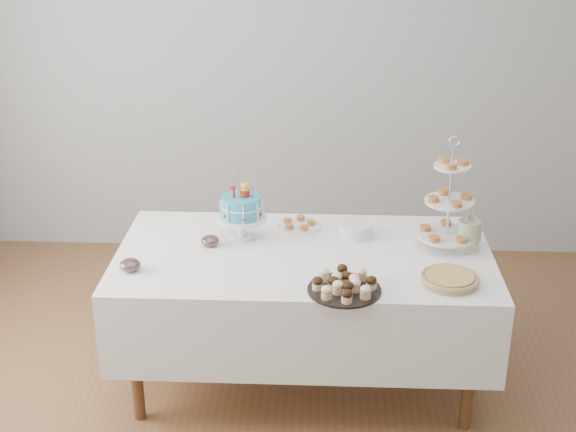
{
  "coord_description": "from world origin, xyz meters",
  "views": [
    {
      "loc": [
        0.09,
        -3.39,
        2.55
      ],
      "look_at": [
        -0.08,
        0.3,
        0.97
      ],
      "focal_mm": 50.0,
      "sensor_mm": 36.0,
      "label": 1
    }
  ],
  "objects_px": {
    "pie": "(450,279)",
    "utensil_pitcher": "(469,234)",
    "tiered_stand": "(449,202)",
    "pastry_plate": "(299,224)",
    "plate_stack": "(355,230)",
    "jam_bowl_b": "(210,241)",
    "birthday_cake": "(242,219)",
    "table": "(304,292)",
    "jam_bowl_a": "(130,265)",
    "cupcake_tray": "(344,284)"
  },
  "relations": [
    {
      "from": "birthday_cake",
      "to": "cupcake_tray",
      "type": "xyz_separation_m",
      "value": [
        0.53,
        -0.57,
        -0.07
      ]
    },
    {
      "from": "utensil_pitcher",
      "to": "cupcake_tray",
      "type": "bearing_deg",
      "value": -137.87
    },
    {
      "from": "pie",
      "to": "jam_bowl_a",
      "type": "relative_size",
      "value": 2.66
    },
    {
      "from": "table",
      "to": "tiered_stand",
      "type": "xyz_separation_m",
      "value": [
        0.73,
        0.11,
        0.48
      ]
    },
    {
      "from": "birthday_cake",
      "to": "plate_stack",
      "type": "distance_m",
      "value": 0.61
    },
    {
      "from": "birthday_cake",
      "to": "jam_bowl_b",
      "type": "relative_size",
      "value": 4.22
    },
    {
      "from": "table",
      "to": "jam_bowl_a",
      "type": "bearing_deg",
      "value": -164.25
    },
    {
      "from": "plate_stack",
      "to": "jam_bowl_a",
      "type": "relative_size",
      "value": 1.76
    },
    {
      "from": "pie",
      "to": "jam_bowl_a",
      "type": "height_order",
      "value": "jam_bowl_a"
    },
    {
      "from": "table",
      "to": "tiered_stand",
      "type": "relative_size",
      "value": 3.2
    },
    {
      "from": "pastry_plate",
      "to": "jam_bowl_a",
      "type": "bearing_deg",
      "value": -144.98
    },
    {
      "from": "tiered_stand",
      "to": "plate_stack",
      "type": "distance_m",
      "value": 0.53
    },
    {
      "from": "plate_stack",
      "to": "jam_bowl_a",
      "type": "xyz_separation_m",
      "value": [
        -1.11,
        -0.46,
        -0.01
      ]
    },
    {
      "from": "utensil_pitcher",
      "to": "jam_bowl_a",
      "type": "bearing_deg",
      "value": -163.74
    },
    {
      "from": "cupcake_tray",
      "to": "table",
      "type": "bearing_deg",
      "value": 116.47
    },
    {
      "from": "table",
      "to": "pie",
      "type": "relative_size",
      "value": 6.91
    },
    {
      "from": "pie",
      "to": "tiered_stand",
      "type": "distance_m",
      "value": 0.47
    },
    {
      "from": "tiered_stand",
      "to": "pie",
      "type": "bearing_deg",
      "value": -95.34
    },
    {
      "from": "tiered_stand",
      "to": "pastry_plate",
      "type": "relative_size",
      "value": 2.49
    },
    {
      "from": "table",
      "to": "plate_stack",
      "type": "distance_m",
      "value": 0.44
    },
    {
      "from": "pie",
      "to": "tiered_stand",
      "type": "relative_size",
      "value": 0.46
    },
    {
      "from": "pie",
      "to": "utensil_pitcher",
      "type": "xyz_separation_m",
      "value": [
        0.14,
        0.37,
        0.06
      ]
    },
    {
      "from": "plate_stack",
      "to": "birthday_cake",
      "type": "bearing_deg",
      "value": -174.73
    },
    {
      "from": "pie",
      "to": "jam_bowl_b",
      "type": "height_order",
      "value": "jam_bowl_b"
    },
    {
      "from": "jam_bowl_a",
      "to": "tiered_stand",
      "type": "bearing_deg",
      "value": 12.43
    },
    {
      "from": "tiered_stand",
      "to": "jam_bowl_a",
      "type": "bearing_deg",
      "value": -167.57
    },
    {
      "from": "pie",
      "to": "birthday_cake",
      "type": "bearing_deg",
      "value": 155.48
    },
    {
      "from": "cupcake_tray",
      "to": "pastry_plate",
      "type": "xyz_separation_m",
      "value": [
        -0.24,
        0.72,
        -0.02
      ]
    },
    {
      "from": "jam_bowl_b",
      "to": "birthday_cake",
      "type": "bearing_deg",
      "value": 33.28
    },
    {
      "from": "pastry_plate",
      "to": "utensil_pitcher",
      "type": "height_order",
      "value": "utensil_pitcher"
    },
    {
      "from": "jam_bowl_a",
      "to": "pie",
      "type": "bearing_deg",
      "value": -2.33
    },
    {
      "from": "utensil_pitcher",
      "to": "jam_bowl_b",
      "type": "bearing_deg",
      "value": -173.89
    },
    {
      "from": "birthday_cake",
      "to": "plate_stack",
      "type": "relative_size",
      "value": 2.2
    },
    {
      "from": "cupcake_tray",
      "to": "plate_stack",
      "type": "relative_size",
      "value": 1.88
    },
    {
      "from": "tiered_stand",
      "to": "pastry_plate",
      "type": "height_order",
      "value": "tiered_stand"
    },
    {
      "from": "plate_stack",
      "to": "jam_bowl_b",
      "type": "distance_m",
      "value": 0.77
    },
    {
      "from": "table",
      "to": "cupcake_tray",
      "type": "height_order",
      "value": "cupcake_tray"
    },
    {
      "from": "plate_stack",
      "to": "utensil_pitcher",
      "type": "relative_size",
      "value": 0.74
    },
    {
      "from": "table",
      "to": "utensil_pitcher",
      "type": "bearing_deg",
      "value": 5.12
    },
    {
      "from": "birthday_cake",
      "to": "utensil_pitcher",
      "type": "bearing_deg",
      "value": -15.29
    },
    {
      "from": "table",
      "to": "jam_bowl_b",
      "type": "distance_m",
      "value": 0.56
    },
    {
      "from": "cupcake_tray",
      "to": "jam_bowl_b",
      "type": "bearing_deg",
      "value": 145.99
    },
    {
      "from": "pastry_plate",
      "to": "pie",
      "type": "bearing_deg",
      "value": -40.37
    },
    {
      "from": "utensil_pitcher",
      "to": "birthday_cake",
      "type": "bearing_deg",
      "value": -178.87
    },
    {
      "from": "pie",
      "to": "plate_stack",
      "type": "distance_m",
      "value": 0.68
    },
    {
      "from": "plate_stack",
      "to": "jam_bowl_a",
      "type": "bearing_deg",
      "value": -157.34
    },
    {
      "from": "pie",
      "to": "tiered_stand",
      "type": "xyz_separation_m",
      "value": [
        0.04,
        0.41,
        0.23
      ]
    },
    {
      "from": "jam_bowl_b",
      "to": "utensil_pitcher",
      "type": "relative_size",
      "value": 0.39
    },
    {
      "from": "cupcake_tray",
      "to": "plate_stack",
      "type": "distance_m",
      "value": 0.63
    },
    {
      "from": "plate_stack",
      "to": "pie",
      "type": "bearing_deg",
      "value": -50.73
    }
  ]
}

